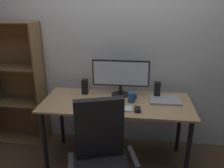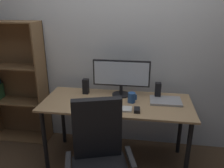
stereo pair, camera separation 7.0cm
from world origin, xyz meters
name	(u,v)px [view 2 (the right image)]	position (x,y,z in m)	size (l,w,h in m)	color
ground_plane	(116,160)	(0.00, 0.00, 0.00)	(12.00, 12.00, 0.00)	#4C3826
back_wall	(123,40)	(0.00, 0.50, 1.30)	(6.40, 0.10, 2.60)	silver
desk	(117,109)	(0.00, 0.00, 0.65)	(1.55, 0.66, 0.74)	tan
monitor	(121,75)	(0.02, 0.19, 0.97)	(0.62, 0.20, 0.40)	black
keyboard	(117,109)	(0.02, -0.18, 0.75)	(0.29, 0.11, 0.02)	silver
mouse	(137,110)	(0.22, -0.19, 0.76)	(0.06, 0.10, 0.03)	black
coffee_mug	(132,97)	(0.15, 0.01, 0.79)	(0.09, 0.08, 0.10)	#285193
laptop	(166,101)	(0.50, 0.08, 0.75)	(0.32, 0.23, 0.02)	#99999E
speaker_left	(86,86)	(-0.38, 0.18, 0.82)	(0.06, 0.07, 0.17)	black
speaker_right	(158,90)	(0.42, 0.18, 0.82)	(0.06, 0.07, 0.17)	black
office_chair	(99,168)	(-0.05, -0.69, 0.46)	(0.57, 0.57, 1.01)	#232326
bookshelf	(15,84)	(-1.33, 0.33, 0.75)	(0.74, 0.28, 1.52)	brown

